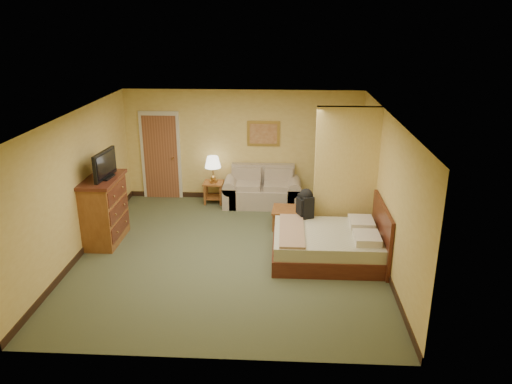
# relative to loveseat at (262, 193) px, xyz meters

# --- Properties ---
(floor) EXTENTS (6.00, 6.00, 0.00)m
(floor) POSITION_rel_loveseat_xyz_m (-0.48, -2.57, -0.29)
(floor) COLOR #4A5034
(floor) RESTS_ON ground
(ceiling) EXTENTS (6.00, 6.00, 0.00)m
(ceiling) POSITION_rel_loveseat_xyz_m (-0.48, -2.57, 2.31)
(ceiling) COLOR white
(ceiling) RESTS_ON back_wall
(back_wall) EXTENTS (5.50, 0.02, 2.60)m
(back_wall) POSITION_rel_loveseat_xyz_m (-0.48, 0.43, 1.01)
(back_wall) COLOR #DFBD5F
(back_wall) RESTS_ON floor
(left_wall) EXTENTS (0.02, 6.00, 2.60)m
(left_wall) POSITION_rel_loveseat_xyz_m (-3.23, -2.57, 1.01)
(left_wall) COLOR #DFBD5F
(left_wall) RESTS_ON floor
(right_wall) EXTENTS (0.02, 6.00, 2.60)m
(right_wall) POSITION_rel_loveseat_xyz_m (2.27, -2.57, 1.01)
(right_wall) COLOR #DFBD5F
(right_wall) RESTS_ON floor
(partition) EXTENTS (1.20, 0.15, 2.60)m
(partition) POSITION_rel_loveseat_xyz_m (1.67, -1.65, 1.01)
(partition) COLOR #DFBD5F
(partition) RESTS_ON floor
(door) EXTENTS (0.94, 0.16, 2.10)m
(door) POSITION_rel_loveseat_xyz_m (-2.43, 0.39, 0.74)
(door) COLOR beige
(door) RESTS_ON floor
(baseboard) EXTENTS (5.50, 0.02, 0.12)m
(baseboard) POSITION_rel_loveseat_xyz_m (-0.48, 0.42, -0.23)
(baseboard) COLOR black
(baseboard) RESTS_ON floor
(loveseat) EXTENTS (1.79, 0.83, 0.90)m
(loveseat) POSITION_rel_loveseat_xyz_m (0.00, 0.00, 0.00)
(loveseat) COLOR tan
(loveseat) RESTS_ON floor
(side_table) EXTENTS (0.46, 0.46, 0.51)m
(side_table) POSITION_rel_loveseat_xyz_m (-1.15, 0.08, 0.04)
(side_table) COLOR brown
(side_table) RESTS_ON floor
(table_lamp) EXTENTS (0.37, 0.37, 0.62)m
(table_lamp) POSITION_rel_loveseat_xyz_m (-1.15, 0.08, 0.68)
(table_lamp) COLOR #AF8240
(table_lamp) RESTS_ON side_table
(coffee_table) EXTENTS (0.67, 0.67, 0.40)m
(coffee_table) POSITION_rel_loveseat_xyz_m (0.58, -1.27, -0.00)
(coffee_table) COLOR brown
(coffee_table) RESTS_ON floor
(wall_picture) EXTENTS (0.76, 0.04, 0.59)m
(wall_picture) POSITION_rel_loveseat_xyz_m (0.00, 0.40, 1.31)
(wall_picture) COLOR #B78E3F
(wall_picture) RESTS_ON back_wall
(dresser) EXTENTS (0.64, 1.21, 1.30)m
(dresser) POSITION_rel_loveseat_xyz_m (-2.95, -2.14, 0.36)
(dresser) COLOR brown
(dresser) RESTS_ON floor
(tv) EXTENTS (0.25, 0.86, 0.52)m
(tv) POSITION_rel_loveseat_xyz_m (-2.85, -2.14, 1.25)
(tv) COLOR black
(tv) RESTS_ON dresser
(bed) EXTENTS (1.96, 1.65, 1.06)m
(bed) POSITION_rel_loveseat_xyz_m (1.34, -2.67, -0.00)
(bed) COLOR #491B11
(bed) RESTS_ON floor
(backpack) EXTENTS (0.32, 0.38, 0.56)m
(backpack) POSITION_rel_loveseat_xyz_m (0.91, -1.94, 0.52)
(backpack) COLOR black
(backpack) RESTS_ON bed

